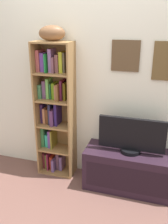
{
  "coord_description": "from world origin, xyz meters",
  "views": [
    {
      "loc": [
        0.72,
        -1.59,
        1.87
      ],
      "look_at": [
        -0.03,
        0.85,
        0.91
      ],
      "focal_mm": 39.87,
      "sensor_mm": 36.0,
      "label": 1
    }
  ],
  "objects_px": {
    "bookshelf": "(54,110)",
    "television": "(132,136)",
    "football": "(52,33)",
    "tv_stand": "(129,170)"
  },
  "relations": [
    {
      "from": "football",
      "to": "television",
      "type": "bearing_deg",
      "value": -4.49
    },
    {
      "from": "bookshelf",
      "to": "television",
      "type": "bearing_deg",
      "value": -6.27
    },
    {
      "from": "football",
      "to": "television",
      "type": "distance_m",
      "value": 1.4
    },
    {
      "from": "football",
      "to": "television",
      "type": "xyz_separation_m",
      "value": [
        0.92,
        -0.07,
        -1.05
      ]
    },
    {
      "from": "bookshelf",
      "to": "television",
      "type": "height_order",
      "value": "bookshelf"
    },
    {
      "from": "football",
      "to": "tv_stand",
      "type": "height_order",
      "value": "football"
    },
    {
      "from": "tv_stand",
      "to": "television",
      "type": "bearing_deg",
      "value": 90.0
    },
    {
      "from": "bookshelf",
      "to": "tv_stand",
      "type": "relative_size",
      "value": 1.62
    },
    {
      "from": "bookshelf",
      "to": "football",
      "type": "height_order",
      "value": "football"
    },
    {
      "from": "tv_stand",
      "to": "football",
      "type": "bearing_deg",
      "value": 175.43
    }
  ]
}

